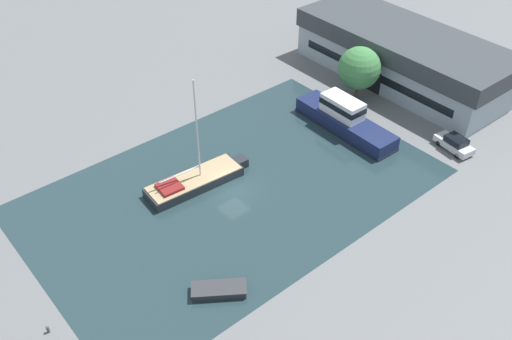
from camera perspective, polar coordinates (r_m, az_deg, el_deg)
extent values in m
plane|color=slate|center=(56.56, -2.29, -1.99)|extent=(440.00, 440.00, 0.00)
cube|color=#23383D|center=(56.56, -2.29, -1.99)|extent=(25.27, 39.41, 0.01)
cube|color=#99A8B2|center=(76.54, 14.34, 10.25)|extent=(27.45, 11.08, 4.08)
cube|color=#383D42|center=(75.15, 14.73, 12.41)|extent=(28.28, 11.41, 2.34)
cube|color=black|center=(72.98, 11.60, 8.69)|extent=(2.40, 0.09, 2.86)
cube|color=black|center=(72.60, 11.69, 9.26)|extent=(23.21, 0.36, 1.02)
cylinder|color=brown|center=(71.25, 10.01, 7.85)|extent=(0.39, 0.39, 2.24)
sphere|color=#428447|center=(69.79, 10.28, 9.99)|extent=(5.11, 5.11, 5.11)
cube|color=silver|center=(65.10, 19.18, 2.42)|extent=(4.56, 2.46, 0.71)
cube|color=black|center=(64.65, 19.41, 2.83)|extent=(2.47, 1.94, 0.65)
cube|color=black|center=(65.22, 18.69, 3.31)|extent=(0.26, 1.46, 0.52)
cylinder|color=black|center=(65.39, 17.79, 2.56)|extent=(0.62, 0.29, 0.60)
cylinder|color=black|center=(66.50, 18.76, 2.98)|extent=(0.62, 0.29, 0.60)
cylinder|color=black|center=(64.09, 19.49, 1.35)|extent=(0.62, 0.29, 0.60)
cylinder|color=black|center=(65.22, 20.45, 1.80)|extent=(0.62, 0.29, 0.60)
cube|color=#23282D|center=(57.04, -6.18, -1.18)|extent=(3.81, 10.14, 0.95)
cube|color=#23282D|center=(59.30, -1.58, 0.82)|extent=(1.47, 1.30, 0.95)
cube|color=tan|center=(56.72, -6.22, -0.78)|extent=(3.66, 9.73, 0.08)
cylinder|color=silver|center=(53.81, -5.92, 3.98)|extent=(0.16, 0.16, 10.69)
cylinder|color=silver|center=(55.48, -7.61, -0.43)|extent=(0.45, 4.47, 0.12)
cube|color=maroon|center=(55.66, -8.64, -1.66)|extent=(2.32, 2.34, 0.30)
cube|color=#19234C|center=(65.30, 8.90, 4.64)|extent=(13.08, 3.60, 1.70)
cube|color=black|center=(65.69, 8.84, 4.13)|extent=(13.21, 3.67, 0.18)
cube|color=white|center=(64.66, 8.65, 6.28)|extent=(5.00, 2.47, 2.07)
cube|color=black|center=(64.55, 8.67, 6.44)|extent=(5.10, 2.54, 0.66)
cube|color=#23282D|center=(47.21, -3.72, -11.92)|extent=(3.84, 4.47, 0.62)
cube|color=#333338|center=(46.94, -3.74, -11.64)|extent=(4.02, 4.66, 0.08)
cylinder|color=#47474C|center=(47.54, -20.07, -14.80)|extent=(0.22, 0.22, 0.49)
sphere|color=#47474C|center=(47.30, -20.15, -14.57)|extent=(0.25, 0.25, 0.25)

